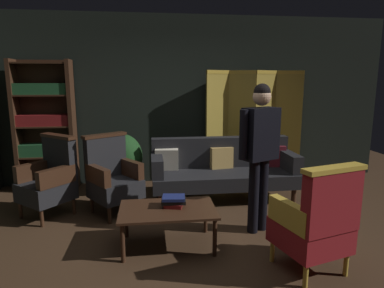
# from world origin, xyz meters

# --- Properties ---
(ground_plane) EXTENTS (10.00, 10.00, 0.00)m
(ground_plane) POSITION_xyz_m (0.00, 0.00, 0.00)
(ground_plane) COLOR #3D2819
(back_wall) EXTENTS (7.20, 0.10, 2.80)m
(back_wall) POSITION_xyz_m (0.00, 2.45, 1.40)
(back_wall) COLOR black
(back_wall) RESTS_ON ground_plane
(folding_screen) EXTENTS (1.69, 0.23, 1.90)m
(folding_screen) POSITION_xyz_m (1.25, 2.25, 0.99)
(folding_screen) COLOR #B29338
(folding_screen) RESTS_ON ground_plane
(bookshelf) EXTENTS (0.90, 0.32, 2.05)m
(bookshelf) POSITION_xyz_m (-2.15, 2.20, 1.06)
(bookshelf) COLOR #382114
(bookshelf) RESTS_ON ground_plane
(velvet_couch) EXTENTS (2.12, 0.78, 0.88)m
(velvet_couch) POSITION_xyz_m (0.55, 1.45, 0.45)
(velvet_couch) COLOR #382114
(velvet_couch) RESTS_ON ground_plane
(coffee_table) EXTENTS (1.00, 0.64, 0.42)m
(coffee_table) POSITION_xyz_m (-0.36, 0.03, 0.37)
(coffee_table) COLOR #382114
(coffee_table) RESTS_ON ground_plane
(armchair_gilt_accent) EXTENTS (0.71, 0.71, 1.04)m
(armchair_gilt_accent) POSITION_xyz_m (0.93, -0.63, 0.49)
(armchair_gilt_accent) COLOR gold
(armchair_gilt_accent) RESTS_ON ground_plane
(armchair_wing_left) EXTENTS (0.81, 0.81, 1.04)m
(armchair_wing_left) POSITION_xyz_m (-1.81, 1.07, 0.49)
(armchair_wing_left) COLOR #382114
(armchair_wing_left) RESTS_ON ground_plane
(armchair_wing_right) EXTENTS (0.81, 0.80, 1.04)m
(armchair_wing_right) POSITION_xyz_m (-1.02, 1.06, 0.49)
(armchair_wing_right) COLOR #382114
(armchair_wing_right) RESTS_ON ground_plane
(standing_figure) EXTENTS (0.54, 0.36, 1.70)m
(standing_figure) POSITION_xyz_m (0.70, 0.27, 1.03)
(standing_figure) COLOR black
(standing_figure) RESTS_ON ground_plane
(potted_plant) EXTENTS (0.63, 0.63, 0.93)m
(potted_plant) POSITION_xyz_m (-0.96, 1.88, 0.53)
(potted_plant) COLOR brown
(potted_plant) RESTS_ON ground_plane
(book_red_leather) EXTENTS (0.22, 0.21, 0.04)m
(book_red_leather) POSITION_xyz_m (-0.29, 0.08, 0.44)
(book_red_leather) COLOR maroon
(book_red_leather) RESTS_ON coffee_table
(book_black_cloth) EXTENTS (0.27, 0.18, 0.04)m
(book_black_cloth) POSITION_xyz_m (-0.29, 0.08, 0.48)
(book_black_cloth) COLOR black
(book_black_cloth) RESTS_ON book_red_leather
(book_navy_cloth) EXTENTS (0.25, 0.21, 0.03)m
(book_navy_cloth) POSITION_xyz_m (-0.29, 0.08, 0.52)
(book_navy_cloth) COLOR navy
(book_navy_cloth) RESTS_ON book_black_cloth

